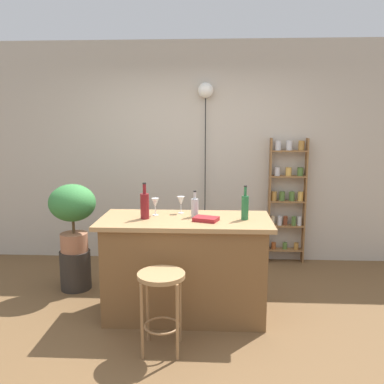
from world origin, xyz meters
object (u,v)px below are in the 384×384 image
Objects in this scene: spice_shelf at (287,197)px; bottle_olive_oil at (245,207)px; plant_stool at (76,270)px; wine_glass_center at (181,201)px; bar_stool at (161,292)px; cookbook at (206,219)px; pendant_globe_light at (206,94)px; potted_plant at (73,209)px; wine_glass_left at (155,203)px; bottle_vinegar at (145,205)px; bottle_spirits_clear at (195,207)px.

bottle_olive_oil is at bearing -113.08° from spice_shelf.
wine_glass_center is at bearing -14.44° from plant_stool.
bottle_olive_oil reaches higher than wine_glass_center.
bottle_olive_oil reaches higher than bar_stool.
pendant_globe_light reaches higher than cookbook.
potted_plant reaches higher than bar_stool.
bottle_olive_oil reaches higher than plant_stool.
pendant_globe_light is at bearing 178.79° from spice_shelf.
wine_glass_left is 1.00× the size of wine_glass_center.
wine_glass_left is at bearing -107.21° from pendant_globe_light.
bar_stool is 2.06× the size of bottle_olive_oil.
spice_shelf is 2.05m from wine_glass_left.
plant_stool is 0.58× the size of potted_plant.
wine_glass_center is (-1.25, -1.30, 0.18)m from spice_shelf.
plant_stool is 1.36× the size of bottle_olive_oil.
pendant_globe_light is (0.21, 1.32, 1.09)m from wine_glass_center.
pendant_globe_light is (1.38, 1.02, 1.25)m from potted_plant.
spice_shelf reaches higher than bar_stool.
pendant_globe_light is (1.38, 1.02, 1.92)m from plant_stool.
bottle_vinegar is at bearing -179.15° from bottle_olive_oil.
bottle_spirits_clear is at bearing 72.23° from bar_stool.
potted_plant reaches higher than wine_glass_left.
bottle_vinegar is 0.15× the size of pendant_globe_light.
bar_stool is at bearing -107.77° from bottle_spirits_clear.
pendant_globe_light is (-1.05, 0.02, 1.28)m from spice_shelf.
potted_plant is 2.12m from pendant_globe_light.
bottle_spirits_clear reaches higher than wine_glass_left.
bar_stool is at bearing -137.40° from bottle_olive_oil.
spice_shelf is 2.70m from plant_stool.
bottle_olive_oil is at bearing -16.74° from plant_stool.
spice_shelf is at bearing 46.08° from wine_glass_center.
bottle_spirits_clear is 0.20m from cookbook.
bar_stool is 2.60× the size of bottle_spirits_clear.
bottle_vinegar is 1.06× the size of bottle_olive_oil.
pendant_globe_light is at bearing 87.47° from bottle_spirits_clear.
wine_glass_center is at bearing 38.18° from bottle_vinegar.
spice_shelf is 0.70× the size of pendant_globe_light.
bottle_olive_oil is at bearing -75.79° from pendant_globe_light.
bottle_olive_oil is at bearing -16.74° from potted_plant.
bar_stool is 3.93× the size of wine_glass_center.
bar_stool reaches higher than plant_stool.
spice_shelf is 9.76× the size of wine_glass_left.
wine_glass_left is (-0.83, 0.13, -0.00)m from bottle_olive_oil.
bar_stool is 0.40× the size of spice_shelf.
spice_shelf is 2.63m from potted_plant.
pendant_globe_light is at bearing 36.31° from potted_plant.
bar_stool is at bearing -95.76° from wine_glass_center.
spice_shelf is at bearing 44.66° from bottle_vinegar.
bottle_spirits_clear is (-1.11, -1.45, 0.16)m from spice_shelf.
spice_shelf reaches higher than plant_stool.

